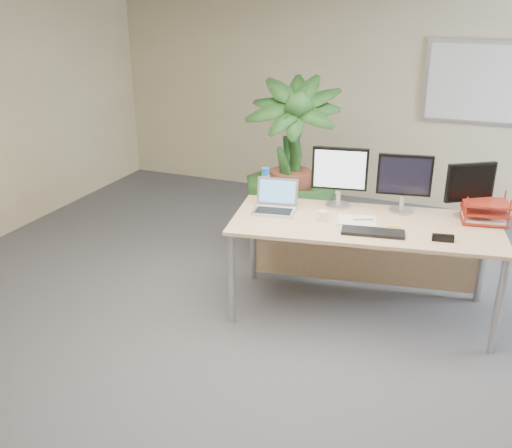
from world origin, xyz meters
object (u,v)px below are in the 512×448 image
at_px(monitor_left, 340,173).
at_px(monitor_right, 404,180).
at_px(floor_plant, 290,185).
at_px(laptop, 275,203).
at_px(desk, 364,236).

xyz_separation_m(monitor_left, monitor_right, (0.52, 0.08, -0.02)).
bearing_deg(floor_plant, laptop, -79.97).
distance_m(desk, monitor_left, 0.56).
bearing_deg(desk, floor_plant, 141.24).
xyz_separation_m(desk, monitor_right, (0.25, 0.23, 0.45)).
bearing_deg(laptop, floor_plant, 100.03).
distance_m(desk, laptop, 0.78).
bearing_deg(monitor_right, desk, -137.42).
distance_m(desk, monitor_right, 0.56).
bearing_deg(monitor_left, laptop, -149.39).
xyz_separation_m(floor_plant, laptop, (0.15, -0.84, 0.12)).
bearing_deg(monitor_left, desk, -29.02).
relative_size(floor_plant, monitor_right, 3.08).
bearing_deg(monitor_left, floor_plant, 137.64).
height_order(desk, floor_plant, floor_plant).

